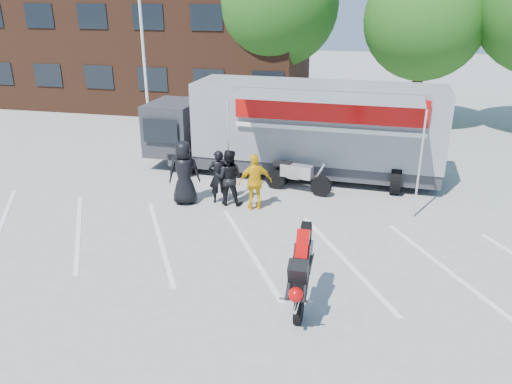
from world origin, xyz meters
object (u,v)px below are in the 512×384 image
at_px(stunt_bike_rider, 302,303).
at_px(spectator_leather_c, 229,177).
at_px(spectator_leather_a, 184,173).
at_px(spectator_leather_b, 219,177).
at_px(tree_left, 277,4).
at_px(transporter_truck, 301,175).
at_px(tree_mid, 425,20).
at_px(spectator_hivis, 255,182).
at_px(parked_motorcycle, 298,192).
at_px(flagpole, 147,20).

bearing_deg(stunt_bike_rider, spectator_leather_c, 121.13).
relative_size(spectator_leather_a, spectator_leather_b, 1.18).
xyz_separation_m(spectator_leather_a, spectator_leather_c, (1.33, 0.23, -0.12)).
xyz_separation_m(spectator_leather_b, spectator_leather_c, (0.35, -0.08, 0.03)).
distance_m(tree_left, transporter_truck, 11.03).
relative_size(transporter_truck, spectator_leather_c, 5.90).
bearing_deg(spectator_leather_a, tree_mid, -141.83).
relative_size(stunt_bike_rider, spectator_leather_b, 1.21).
distance_m(stunt_bike_rider, spectator_leather_a, 6.32).
relative_size(transporter_truck, spectator_leather_b, 6.12).
distance_m(transporter_truck, spectator_leather_b, 3.82).
relative_size(tree_left, spectator_hivis, 5.04).
bearing_deg(spectator_leather_b, spectator_leather_a, -3.52).
distance_m(stunt_bike_rider, spectator_leather_b, 5.92).
bearing_deg(parked_motorcycle, tree_left, 27.13).
relative_size(flagpole, spectator_leather_a, 4.07).
distance_m(parked_motorcycle, stunt_bike_rider, 6.30).
bearing_deg(spectator_hivis, spectator_leather_c, -36.32).
xyz_separation_m(spectator_leather_b, spectator_hivis, (1.21, -0.27, 0.02)).
distance_m(transporter_truck, spectator_leather_a, 4.70).
xyz_separation_m(tree_mid, spectator_leather_b, (-6.42, -11.20, -4.11)).
distance_m(transporter_truck, stunt_bike_rider, 8.01).
bearing_deg(spectator_leather_a, spectator_leather_c, 170.63).
relative_size(tree_mid, spectator_leather_a, 3.91).
bearing_deg(stunt_bike_rider, spectator_leather_a, 132.73).
bearing_deg(stunt_bike_rider, tree_left, 102.22).
bearing_deg(spectator_leather_b, spectator_leather_c, 145.18).
xyz_separation_m(tree_mid, stunt_bike_rider, (-3.13, -16.06, -4.94)).
xyz_separation_m(flagpole, stunt_bike_rider, (8.11, -11.06, -5.05)).
height_order(transporter_truck, parked_motorcycle, transporter_truck).
height_order(spectator_leather_a, spectator_leather_b, spectator_leather_a).
xyz_separation_m(transporter_truck, parked_motorcycle, (0.14, -1.71, 0.00)).
distance_m(tree_mid, spectator_hivis, 13.25).
xyz_separation_m(tree_left, spectator_leather_a, (-0.41, -12.51, -4.58)).
relative_size(stunt_bike_rider, spectator_hivis, 1.18).
bearing_deg(tree_mid, flagpole, -156.03).
distance_m(parked_motorcycle, spectator_hivis, 2.12).
xyz_separation_m(flagpole, spectator_leather_c, (5.17, -6.29, -4.19)).
height_order(parked_motorcycle, spectator_hivis, spectator_hivis).
height_order(spectator_leather_b, spectator_hivis, spectator_hivis).
xyz_separation_m(tree_left, spectator_leather_b, (0.58, -12.20, -4.73)).
bearing_deg(spectator_leather_b, transporter_truck, -145.72).
distance_m(spectator_leather_a, spectator_leather_c, 1.36).
bearing_deg(spectator_leather_c, stunt_bike_rider, 118.28).
bearing_deg(spectator_hivis, transporter_truck, -129.41).
height_order(tree_mid, spectator_hivis, tree_mid).
relative_size(parked_motorcycle, spectator_leather_a, 1.17).
relative_size(tree_left, tree_mid, 1.13).
height_order(parked_motorcycle, spectator_leather_a, spectator_leather_a).
relative_size(spectator_leather_a, spectator_leather_c, 1.14).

